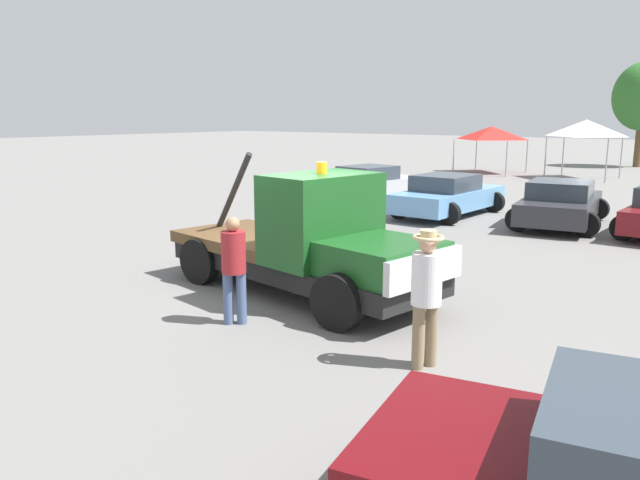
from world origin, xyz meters
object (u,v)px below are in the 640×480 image
object	(u,v)px
parked_car_charcoal	(560,204)
parked_car_skyblue	(448,196)
parked_car_silver	(371,184)
canopy_tent_white	(586,128)
canopy_tent_red	(492,133)
tow_truck	(311,245)
person_at_hood	(234,263)
person_near_truck	(426,288)

from	to	relation	value
parked_car_charcoal	parked_car_skyblue	bearing A→B (deg)	86.24
parked_car_silver	canopy_tent_white	world-z (taller)	canopy_tent_white
canopy_tent_white	canopy_tent_red	bearing A→B (deg)	177.77
tow_truck	parked_car_skyblue	size ratio (longest dim) A/B	1.24
parked_car_silver	canopy_tent_white	bearing A→B (deg)	-8.11
tow_truck	canopy_tent_red	size ratio (longest dim) A/B	1.90
parked_car_silver	canopy_tent_white	distance (m)	14.25
parked_car_silver	canopy_tent_white	size ratio (longest dim) A/B	1.58
tow_truck	canopy_tent_white	xyz separation A→B (m)	(-2.07, 24.73, 1.59)
parked_car_silver	canopy_tent_red	bearing A→B (deg)	12.49
canopy_tent_white	person_at_hood	bearing A→B (deg)	-85.60
tow_truck	person_at_hood	bearing A→B (deg)	-82.34
parked_car_skyblue	person_at_hood	bearing A→B (deg)	-168.08
tow_truck	canopy_tent_red	distance (m)	25.93
person_near_truck	parked_car_skyblue	distance (m)	12.64
person_near_truck	canopy_tent_red	size ratio (longest dim) A/B	0.59
person_near_truck	canopy_tent_white	distance (m)	26.89
person_near_truck	person_at_hood	bearing A→B (deg)	27.65
person_at_hood	parked_car_charcoal	size ratio (longest dim) A/B	0.35
person_at_hood	parked_car_silver	world-z (taller)	person_at_hood
person_near_truck	parked_car_charcoal	size ratio (longest dim) A/B	0.38
canopy_tent_red	parked_car_charcoal	bearing A→B (deg)	-60.59
parked_car_silver	parked_car_charcoal	distance (m)	7.33
tow_truck	canopy_tent_white	distance (m)	24.86
tow_truck	parked_car_skyblue	xyz separation A→B (m)	(-2.20, 9.84, -0.30)
canopy_tent_red	canopy_tent_white	world-z (taller)	canopy_tent_white
person_at_hood	parked_car_silver	bearing A→B (deg)	164.43
person_at_hood	parked_car_charcoal	xyz separation A→B (m)	(1.26, 12.07, -0.33)
parked_car_charcoal	canopy_tent_red	size ratio (longest dim) A/B	1.56
person_near_truck	parked_car_silver	world-z (taller)	person_near_truck
parked_car_charcoal	canopy_tent_red	distance (m)	17.00
tow_truck	person_near_truck	size ratio (longest dim) A/B	3.24
canopy_tent_white	parked_car_skyblue	bearing A→B (deg)	-90.48
person_near_truck	parked_car_charcoal	distance (m)	11.94
canopy_tent_red	person_at_hood	bearing A→B (deg)	-75.27
tow_truck	parked_car_charcoal	size ratio (longest dim) A/B	1.22
person_at_hood	person_near_truck	bearing A→B (deg)	55.00
parked_car_skyblue	canopy_tent_red	bearing A→B (deg)	19.33
canopy_tent_red	person_near_truck	bearing A→B (deg)	-68.94
canopy_tent_white	tow_truck	bearing A→B (deg)	-85.21
parked_car_skyblue	canopy_tent_white	world-z (taller)	canopy_tent_white
parked_car_silver	canopy_tent_red	world-z (taller)	canopy_tent_red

